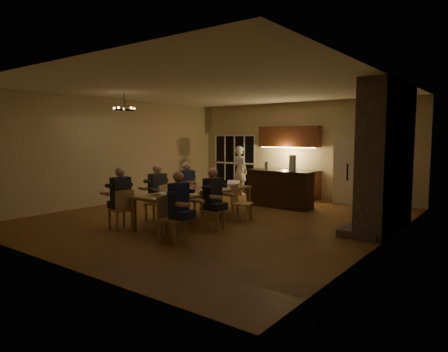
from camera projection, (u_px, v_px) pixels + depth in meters
floor at (219, 218)px, 10.10m from camera, size 9.00×9.00×0.00m
back_wall at (300, 150)px, 13.54m from camera, size 8.00×0.04×3.20m
left_wall at (117, 151)px, 12.36m from camera, size 0.04×9.00×3.20m
right_wall at (387, 161)px, 7.54m from camera, size 0.04×9.00×3.20m
ceiling at (219, 89)px, 9.79m from camera, size 8.00×9.00×0.04m
french_doors at (235, 163)px, 15.17m from camera, size 1.86×0.08×2.10m
fireplace at (387, 157)px, 8.68m from camera, size 0.58×2.50×3.20m
kitchenette at (288, 162)px, 13.50m from camera, size 2.24×0.68×2.40m
refrigerator at (351, 171)px, 12.16m from camera, size 0.90×0.68×2.00m
dining_table at (197, 206)px, 9.68m from camera, size 1.10×3.19×0.75m
bar_island at (280, 189)px, 11.59m from camera, size 2.03×0.73×1.08m
chair_left_near at (121, 209)px, 8.86m from camera, size 0.51×0.51×0.89m
chair_left_mid at (156, 203)px, 9.73m from camera, size 0.54×0.54×0.89m
chair_left_far at (185, 197)px, 10.67m from camera, size 0.55×0.55×0.89m
chair_right_near at (172, 219)px, 7.86m from camera, size 0.48×0.48×0.89m
chair_right_mid at (213, 210)px, 8.74m from camera, size 0.55×0.55×0.89m
chair_right_far at (242, 203)px, 9.68m from camera, size 0.55×0.55×0.89m
person_left_near at (121, 198)px, 8.94m from camera, size 0.66×0.66×1.38m
person_right_near at (179, 206)px, 7.85m from camera, size 0.66×0.66×1.38m
person_left_mid at (158, 192)px, 9.80m from camera, size 0.68×0.68×1.38m
person_right_mid at (213, 199)px, 8.77m from camera, size 0.61×0.61×1.38m
person_left_far at (187, 188)px, 10.64m from camera, size 0.61×0.61×1.38m
standing_person at (240, 170)px, 14.04m from camera, size 0.71×0.55×1.73m
chandelier at (124, 110)px, 10.44m from camera, size 0.57×0.57×0.03m
laptop_a at (162, 190)px, 8.97m from camera, size 0.35×0.32×0.23m
laptop_b at (182, 191)px, 8.79m from camera, size 0.36×0.33×0.23m
laptop_c at (193, 185)px, 9.82m from camera, size 0.35×0.31×0.23m
laptop_d at (202, 187)px, 9.43m from camera, size 0.41×0.39×0.23m
laptop_e at (214, 181)px, 10.61m from camera, size 0.34×0.30×0.23m
laptop_f at (233, 183)px, 10.29m from camera, size 0.42×0.41×0.23m
mug_front at (184, 191)px, 9.27m from camera, size 0.07×0.07×0.10m
mug_mid at (216, 187)px, 10.01m from camera, size 0.08×0.08×0.10m
mug_back at (207, 184)px, 10.48m from camera, size 0.07×0.07×0.10m
redcup_near at (169, 196)px, 8.40m from camera, size 0.08×0.08×0.12m
redcup_mid at (195, 185)px, 10.19m from camera, size 0.09×0.09×0.12m
can_silver at (175, 192)px, 9.02m from camera, size 0.07×0.07×0.12m
can_cola at (224, 182)px, 10.87m from camera, size 0.07×0.07×0.12m
plate_near at (192, 195)px, 8.94m from camera, size 0.25×0.25×0.02m
plate_left at (164, 193)px, 9.13m from camera, size 0.25×0.25×0.02m
plate_far at (230, 188)px, 10.05m from camera, size 0.26×0.26×0.02m
notepad at (157, 199)px, 8.37m from camera, size 0.20×0.24×0.01m
bar_bottle at (266, 166)px, 11.77m from camera, size 0.09×0.09×0.24m
bar_blender at (292, 163)px, 11.19m from camera, size 0.15×0.15×0.46m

